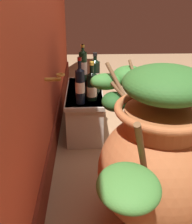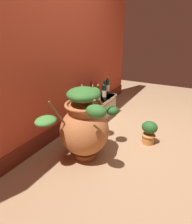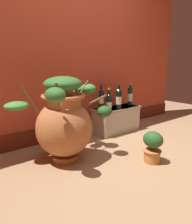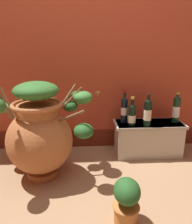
% 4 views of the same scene
% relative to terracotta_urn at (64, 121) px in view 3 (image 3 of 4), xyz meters
% --- Properties ---
extents(ground_plane, '(7.00, 7.00, 0.00)m').
position_rel_terracotta_urn_xyz_m(ground_plane, '(0.45, -0.50, -0.43)').
color(ground_plane, '#9E7A56').
extents(back_wall, '(4.40, 0.33, 2.60)m').
position_rel_terracotta_urn_xyz_m(back_wall, '(0.45, 0.70, 0.86)').
color(back_wall, '#B74228').
rests_on(back_wall, ground_plane).
extents(terracotta_urn, '(0.99, 0.71, 0.88)m').
position_rel_terracotta_urn_xyz_m(terracotta_urn, '(0.00, 0.00, 0.00)').
color(terracotta_urn, '#B26638').
rests_on(terracotta_urn, ground_plane).
extents(stone_ledge, '(0.74, 0.31, 0.37)m').
position_rel_terracotta_urn_xyz_m(stone_ledge, '(1.09, 0.35, -0.23)').
color(stone_ledge, beige).
rests_on(stone_ledge, ground_plane).
extents(wine_bottle_left, '(0.08, 0.08, 0.30)m').
position_rel_terracotta_urn_xyz_m(wine_bottle_left, '(0.88, 0.30, 0.06)').
color(wine_bottle_left, black).
rests_on(wine_bottle_left, stone_ledge).
extents(wine_bottle_middle, '(0.08, 0.08, 0.33)m').
position_rel_terracotta_urn_xyz_m(wine_bottle_middle, '(1.38, 0.36, 0.08)').
color(wine_bottle_middle, black).
rests_on(wine_bottle_middle, stone_ledge).
extents(wine_bottle_right, '(0.08, 0.08, 0.33)m').
position_rel_terracotta_urn_xyz_m(wine_bottle_right, '(1.04, 0.26, 0.09)').
color(wine_bottle_right, black).
rests_on(wine_bottle_right, stone_ledge).
extents(wine_bottle_back, '(0.07, 0.07, 0.35)m').
position_rel_terracotta_urn_xyz_m(wine_bottle_back, '(0.82, 0.38, 0.09)').
color(wine_bottle_back, black).
rests_on(wine_bottle_back, stone_ledge).
extents(potted_shrub, '(0.19, 0.21, 0.33)m').
position_rel_terracotta_urn_xyz_m(potted_shrub, '(0.66, -0.62, -0.25)').
color(potted_shrub, '#CC7F3D').
rests_on(potted_shrub, ground_plane).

